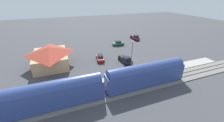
# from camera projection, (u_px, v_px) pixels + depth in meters

# --- Properties ---
(ground_plane) EXTENTS (200.00, 200.00, 0.00)m
(ground_plane) POSITION_uv_depth(u_px,v_px,m) (128.00, 59.00, 44.57)
(ground_plane) COLOR #424247
(railway_track) EXTENTS (4.80, 70.00, 0.30)m
(railway_track) POSITION_uv_depth(u_px,v_px,m) (155.00, 82.00, 32.71)
(railway_track) COLOR slate
(railway_track) RESTS_ON ground
(platform) EXTENTS (3.20, 46.00, 0.30)m
(platform) POSITION_uv_depth(u_px,v_px,m) (146.00, 74.00, 36.06)
(platform) COLOR #A8A399
(platform) RESTS_ON ground
(station_building) EXTENTS (12.57, 9.45, 5.40)m
(station_building) POSITION_uv_depth(u_px,v_px,m) (50.00, 56.00, 39.58)
(station_building) COLOR tan
(station_building) RESTS_ON ground
(pedestrian_on_platform) EXTENTS (0.36, 0.36, 1.71)m
(pedestrian_on_platform) POSITION_uv_depth(u_px,v_px,m) (148.00, 71.00, 35.14)
(pedestrian_on_platform) COLOR brown
(pedestrian_on_platform) RESTS_ON platform
(pickup_black) EXTENTS (5.50, 2.71, 2.14)m
(pickup_black) POSITION_uv_depth(u_px,v_px,m) (125.00, 59.00, 41.83)
(pickup_black) COLOR black
(pickup_black) RESTS_ON ground
(sedan_green) EXTENTS (2.06, 4.58, 1.74)m
(sedan_green) POSITION_uv_depth(u_px,v_px,m) (118.00, 43.00, 56.01)
(sedan_green) COLOR #236638
(sedan_green) RESTS_ON ground
(pickup_maroon) EXTENTS (5.44, 2.57, 2.14)m
(pickup_maroon) POSITION_uv_depth(u_px,v_px,m) (135.00, 37.00, 63.19)
(pickup_maroon) COLOR maroon
(pickup_maroon) RESTS_ON ground
(sedan_red) EXTENTS (4.74, 2.81, 1.74)m
(sedan_red) POSITION_uv_depth(u_px,v_px,m) (100.00, 58.00, 43.24)
(sedan_red) COLOR red
(sedan_red) RESTS_ON ground
(light_pole_near_platform) EXTENTS (0.44, 0.44, 8.27)m
(light_pole_near_platform) POSITION_uv_depth(u_px,v_px,m) (132.00, 53.00, 35.42)
(light_pole_near_platform) COLOR #515156
(light_pole_near_platform) RESTS_ON ground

